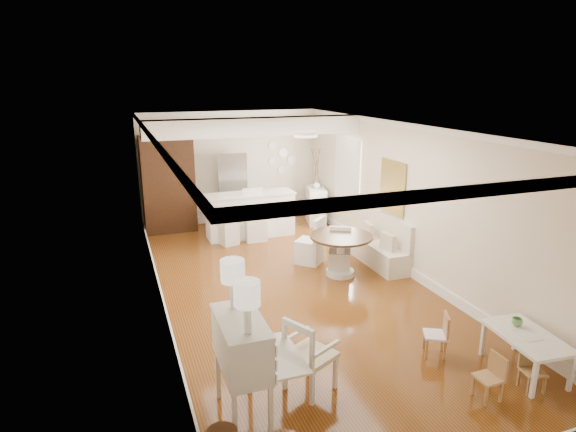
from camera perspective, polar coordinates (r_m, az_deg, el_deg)
room at (r=8.26m, az=0.15°, el=4.98°), size 9.00×9.04×2.82m
secretary_bureau at (r=5.37m, az=-5.47°, el=-17.63°), size 0.94×0.96×1.19m
gustavian_armchair at (r=5.84m, az=2.68°, el=-15.97°), size 0.73×0.73×0.94m
kids_table at (r=6.90m, az=26.24°, el=-14.41°), size 0.72×1.09×0.52m
kids_chair_a at (r=6.22m, az=22.66°, el=-17.22°), size 0.27×0.27×0.56m
kids_chair_b at (r=6.83m, az=17.08°, el=-13.26°), size 0.40×0.40×0.61m
kids_chair_c at (r=6.59m, az=27.03°, el=-16.03°), size 0.30×0.30×0.51m
banquette at (r=9.63m, az=10.75°, el=-2.90°), size 0.52×1.60×0.98m
dining_table at (r=9.02m, az=6.25°, el=-4.65°), size 1.23×1.23×0.79m
slip_chair_near at (r=9.13m, az=6.15°, el=-4.16°), size 0.56×0.57×0.86m
slip_chair_far at (r=9.55m, az=2.54°, el=-2.88°), size 0.65×0.65×0.95m
breakfast_counter at (r=11.20m, az=-4.49°, el=0.15°), size 2.05×0.65×1.03m
bar_stool_left at (r=10.70m, az=-7.09°, el=-1.01°), size 0.45×0.45×0.91m
bar_stool_right at (r=10.89m, az=-3.94°, el=0.08°), size 0.49×0.49×1.17m
pantry_cabinet at (r=11.77m, az=-14.01°, el=3.69°), size 1.20×0.60×2.30m
fridge at (r=12.14m, az=-4.97°, el=3.26°), size 0.75×0.65×1.80m
sideboard at (r=12.27m, az=3.33°, el=1.30°), size 0.66×1.03×0.91m
pencil_cup at (r=6.93m, az=25.50°, el=-11.27°), size 0.15×0.15×0.10m
branch_vase at (r=12.10m, az=3.40°, el=3.76°), size 0.18×0.18×0.19m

